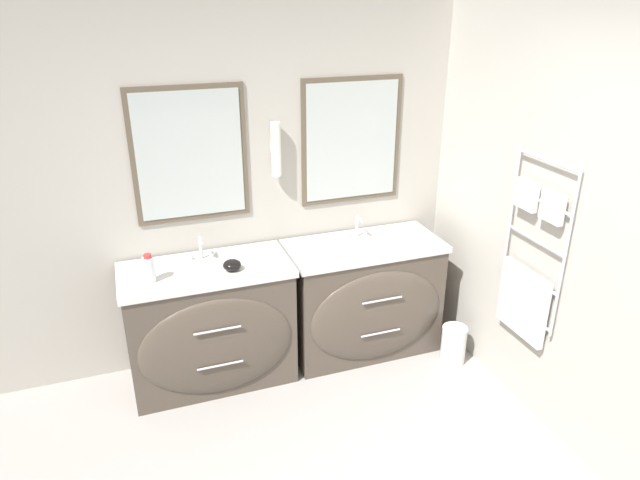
{
  "coord_description": "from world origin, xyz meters",
  "views": [
    {
      "loc": [
        -0.72,
        -1.52,
        2.55
      ],
      "look_at": [
        0.38,
        1.55,
        1.13
      ],
      "focal_mm": 32.0,
      "sensor_mm": 36.0,
      "label": 1
    }
  ],
  "objects_px": {
    "vanity_left": "(211,326)",
    "vanity_right": "(365,299)",
    "toiletry_bottle": "(149,269)",
    "amenity_bowl": "(232,265)",
    "waste_bin": "(453,344)"
  },
  "relations": [
    {
      "from": "vanity_right",
      "to": "amenity_bowl",
      "type": "distance_m",
      "value": 1.1
    },
    {
      "from": "toiletry_bottle",
      "to": "amenity_bowl",
      "type": "relative_size",
      "value": 1.56
    },
    {
      "from": "vanity_left",
      "to": "vanity_right",
      "type": "distance_m",
      "value": 1.15
    },
    {
      "from": "vanity_right",
      "to": "toiletry_bottle",
      "type": "height_order",
      "value": "toiletry_bottle"
    },
    {
      "from": "vanity_left",
      "to": "toiletry_bottle",
      "type": "distance_m",
      "value": 0.64
    },
    {
      "from": "vanity_right",
      "to": "amenity_bowl",
      "type": "xyz_separation_m",
      "value": [
        -0.99,
        -0.07,
        0.47
      ]
    },
    {
      "from": "amenity_bowl",
      "to": "waste_bin",
      "type": "height_order",
      "value": "amenity_bowl"
    },
    {
      "from": "vanity_right",
      "to": "amenity_bowl",
      "type": "bearing_deg",
      "value": -176.07
    },
    {
      "from": "amenity_bowl",
      "to": "waste_bin",
      "type": "distance_m",
      "value": 1.76
    },
    {
      "from": "vanity_right",
      "to": "toiletry_bottle",
      "type": "bearing_deg",
      "value": -177.89
    },
    {
      "from": "toiletry_bottle",
      "to": "amenity_bowl",
      "type": "xyz_separation_m",
      "value": [
        0.52,
        -0.01,
        -0.05
      ]
    },
    {
      "from": "waste_bin",
      "to": "vanity_right",
      "type": "bearing_deg",
      "value": 145.66
    },
    {
      "from": "waste_bin",
      "to": "amenity_bowl",
      "type": "bearing_deg",
      "value": 168.52
    },
    {
      "from": "vanity_right",
      "to": "waste_bin",
      "type": "relative_size",
      "value": 3.8
    },
    {
      "from": "toiletry_bottle",
      "to": "waste_bin",
      "type": "xyz_separation_m",
      "value": [
        2.07,
        -0.33,
        -0.81
      ]
    }
  ]
}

